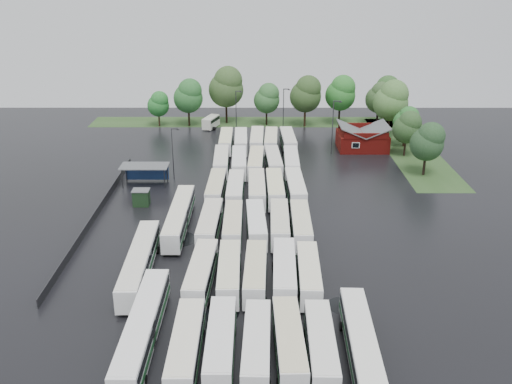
{
  "coord_description": "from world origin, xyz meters",
  "views": [
    {
      "loc": [
        2.09,
        -70.94,
        35.38
      ],
      "look_at": [
        2.0,
        12.0,
        2.5
      ],
      "focal_mm": 40.0,
      "sensor_mm": 36.0,
      "label": 1
    }
  ],
  "objects_px": {
    "brick_building": "(362,140)",
    "artic_bus_west_a": "(143,328)",
    "artic_bus_east": "(362,350)",
    "minibus": "(211,122)"
  },
  "relations": [
    {
      "from": "artic_bus_west_a",
      "to": "minibus",
      "type": "bearing_deg",
      "value": 89.9
    },
    {
      "from": "brick_building",
      "to": "artic_bus_west_a",
      "type": "relative_size",
      "value": 0.54
    },
    {
      "from": "brick_building",
      "to": "minibus",
      "type": "relative_size",
      "value": 1.56
    },
    {
      "from": "artic_bus_east",
      "to": "minibus",
      "type": "bearing_deg",
      "value": 105.57
    },
    {
      "from": "minibus",
      "to": "artic_bus_east",
      "type": "bearing_deg",
      "value": -59.33
    },
    {
      "from": "brick_building",
      "to": "artic_bus_east",
      "type": "distance_m",
      "value": 70.44
    },
    {
      "from": "brick_building",
      "to": "artic_bus_west_a",
      "type": "xyz_separation_m",
      "value": [
        -33.23,
        -66.08,
        0.06
      ]
    },
    {
      "from": "brick_building",
      "to": "artic_bus_east",
      "type": "relative_size",
      "value": 0.56
    },
    {
      "from": "artic_bus_west_a",
      "to": "artic_bus_east",
      "type": "relative_size",
      "value": 1.04
    },
    {
      "from": "artic_bus_west_a",
      "to": "minibus",
      "type": "height_order",
      "value": "artic_bus_west_a"
    }
  ]
}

